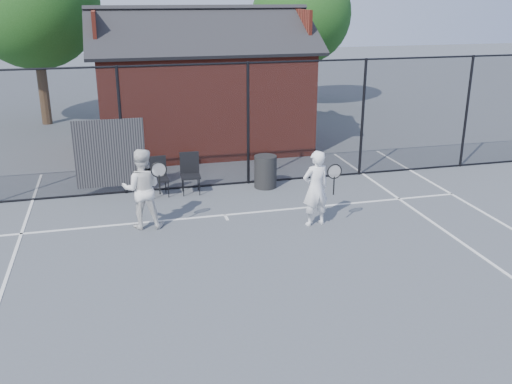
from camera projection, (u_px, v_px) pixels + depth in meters
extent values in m
plane|color=#4E5259|center=(260.00, 280.00, 9.49)|extent=(80.00, 80.00, 0.00)
cube|color=silver|center=(225.00, 215.00, 12.24)|extent=(11.00, 0.06, 0.01)
cube|color=silver|center=(226.00, 217.00, 12.10)|extent=(0.06, 0.30, 0.01)
cylinder|color=black|center=(121.00, 132.00, 13.11)|extent=(0.07, 0.07, 3.00)
cylinder|color=black|center=(248.00, 125.00, 13.80)|extent=(0.07, 0.07, 3.00)
cylinder|color=black|center=(363.00, 118.00, 14.50)|extent=(0.07, 0.07, 3.00)
cylinder|color=black|center=(466.00, 112.00, 15.20)|extent=(0.07, 0.07, 3.00)
cylinder|color=black|center=(206.00, 64.00, 13.09)|extent=(22.00, 0.04, 0.04)
cylinder|color=black|center=(209.00, 185.00, 14.06)|extent=(22.00, 0.04, 0.04)
cube|color=black|center=(207.00, 127.00, 13.57)|extent=(22.00, 3.00, 0.01)
cube|color=black|center=(110.00, 154.00, 13.18)|extent=(1.60, 0.04, 1.60)
cube|color=maroon|center=(202.00, 98.00, 17.35)|extent=(6.00, 4.00, 3.00)
cube|color=black|center=(205.00, 30.00, 15.76)|extent=(6.50, 2.36, 1.32)
cube|color=black|center=(194.00, 27.00, 17.59)|extent=(6.50, 2.36, 1.32)
cube|color=maroon|center=(95.00, 30.00, 15.99)|extent=(0.10, 2.80, 1.06)
cube|color=maroon|center=(295.00, 27.00, 17.36)|extent=(0.10, 2.80, 1.06)
cylinder|color=#352315|center=(43.00, 89.00, 20.38)|extent=(0.36, 0.36, 2.52)
sphere|color=#194313|center=(33.00, 3.00, 19.41)|extent=(4.48, 4.48, 4.48)
cylinder|color=#352315|center=(300.00, 79.00, 23.67)|extent=(0.36, 0.36, 2.23)
sphere|color=#194313|center=(302.00, 14.00, 22.81)|extent=(3.97, 3.97, 3.97)
imported|color=white|center=(316.00, 188.00, 11.50)|extent=(0.63, 0.47, 1.57)
torus|color=black|center=(334.00, 171.00, 11.13)|extent=(0.31, 0.03, 0.31)
cylinder|color=black|center=(334.00, 186.00, 11.22)|extent=(0.03, 0.03, 0.38)
imported|color=white|center=(142.00, 189.00, 11.38)|extent=(0.86, 0.71, 1.64)
torus|color=black|center=(159.00, 170.00, 11.00)|extent=(0.32, 0.03, 0.32)
cylinder|color=black|center=(160.00, 185.00, 11.10)|extent=(0.03, 0.03, 0.39)
cube|color=black|center=(159.00, 178.00, 13.26)|extent=(0.47, 0.49, 0.90)
cube|color=black|center=(190.00, 174.00, 13.43)|extent=(0.48, 0.50, 0.94)
cylinder|color=black|center=(265.00, 172.00, 13.88)|extent=(0.61, 0.61, 0.79)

